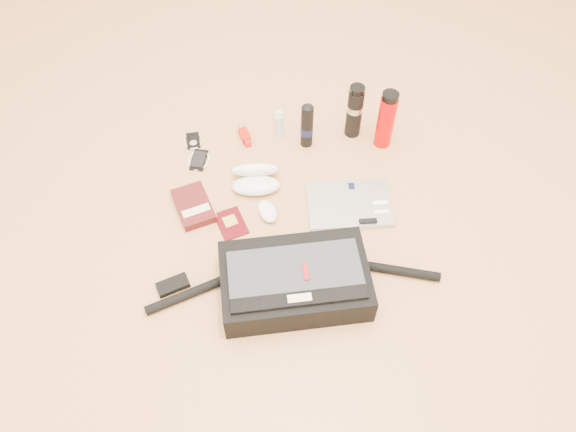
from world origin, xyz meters
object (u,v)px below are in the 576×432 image
Objects in this scene: messenger_bag at (294,281)px; laptop at (350,205)px; thermos_red at (386,120)px; book at (194,206)px; thermos_black at (355,111)px.

messenger_bag is 0.40m from laptop.
messenger_bag is 3.82× the size of thermos_red.
thermos_red is at bearing 61.07° from laptop.
laptop is (0.24, 0.32, -0.05)m from messenger_bag.
book is at bearing -160.78° from thermos_red.
book is 0.82× the size of thermos_red.
laptop is 0.39m from thermos_black.
book reaches higher than laptop.
book is at bearing 129.68° from messenger_bag.
laptop is 1.20× the size of thermos_red.
thermos_red is (0.18, 0.30, 0.12)m from laptop.
laptop is at bearing -120.46° from thermos_red.
laptop is 0.57m from book.
messenger_bag is 4.66× the size of book.
thermos_black reaches higher than laptop.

